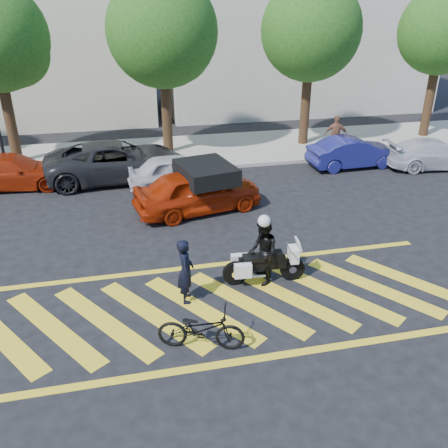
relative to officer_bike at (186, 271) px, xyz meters
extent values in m
plane|color=black|center=(0.87, -0.45, -0.81)|extent=(90.00, 90.00, 0.00)
cube|color=#9E998E|center=(0.87, 11.55, -0.74)|extent=(60.00, 5.00, 0.15)
cube|color=yellow|center=(-4.13, -0.45, -0.81)|extent=(2.43, 3.21, 0.01)
cube|color=yellow|center=(-3.03, -0.45, -0.81)|extent=(2.43, 3.21, 0.01)
cube|color=yellow|center=(-1.93, -0.45, -0.81)|extent=(2.43, 3.21, 0.01)
cube|color=yellow|center=(-0.83, -0.45, -0.81)|extent=(2.43, 3.21, 0.01)
cube|color=yellow|center=(0.27, -0.45, -0.81)|extent=(2.43, 3.21, 0.01)
cube|color=yellow|center=(1.37, -0.45, -0.81)|extent=(2.43, 3.21, 0.01)
cube|color=yellow|center=(2.47, -0.45, -0.81)|extent=(2.43, 3.21, 0.01)
cube|color=yellow|center=(3.57, -0.45, -0.81)|extent=(2.43, 3.21, 0.01)
cube|color=yellow|center=(4.67, -0.45, -0.81)|extent=(2.43, 3.21, 0.01)
cube|color=yellow|center=(5.77, -0.45, -0.81)|extent=(2.43, 3.21, 0.01)
cube|color=yellow|center=(0.87, -2.35, -0.81)|extent=(12.00, 0.20, 0.01)
cube|color=yellow|center=(0.87, 1.45, -0.81)|extent=(12.00, 0.20, 0.01)
cube|color=beige|center=(-7.13, 20.55, 4.19)|extent=(16.00, 8.00, 10.00)
cube|color=beige|center=(9.87, 20.55, 4.69)|extent=(16.00, 8.00, 11.00)
cylinder|color=black|center=(-5.63, 11.55, 1.19)|extent=(0.44, 0.44, 4.00)
sphere|color=#1B4F15|center=(-5.03, 11.85, 3.71)|extent=(2.73, 2.73, 2.73)
cylinder|color=black|center=(0.87, 11.55, 1.19)|extent=(0.44, 0.44, 4.00)
sphere|color=#1B4F15|center=(0.87, 11.55, 4.45)|extent=(4.60, 4.60, 4.60)
sphere|color=#1B4F15|center=(1.47, 11.85, 3.76)|extent=(2.99, 2.99, 2.99)
cylinder|color=black|center=(7.37, 11.55, 1.19)|extent=(0.44, 0.44, 4.00)
sphere|color=#1B4F15|center=(7.37, 11.55, 4.40)|extent=(4.40, 4.40, 4.40)
sphere|color=#1B4F15|center=(7.97, 11.85, 3.74)|extent=(2.86, 2.86, 2.86)
cylinder|color=black|center=(13.87, 11.55, 1.19)|extent=(0.44, 0.44, 4.00)
sphere|color=#1B4F15|center=(13.87, 11.55, 4.29)|extent=(4.00, 4.00, 4.00)
sphere|color=#1B4F15|center=(14.47, 11.85, 3.69)|extent=(2.60, 2.60, 2.60)
cylinder|color=black|center=(-5.63, 9.35, 0.79)|extent=(0.12, 0.12, 3.20)
imported|color=black|center=(0.00, 0.00, 0.00)|extent=(0.44, 0.63, 1.62)
imported|color=black|center=(0.05, -1.75, -0.34)|extent=(1.91, 1.13, 0.95)
cylinder|color=black|center=(1.30, 0.43, -0.50)|extent=(0.64, 0.18, 0.63)
cylinder|color=silver|center=(1.30, 0.43, -0.50)|extent=(0.20, 0.17, 0.19)
cylinder|color=black|center=(2.78, 0.32, -0.50)|extent=(0.64, 0.18, 0.63)
cylinder|color=silver|center=(2.78, 0.32, -0.50)|extent=(0.20, 0.17, 0.19)
cube|color=black|center=(2.00, 0.38, -0.26)|extent=(1.20, 0.33, 0.29)
cube|color=black|center=(2.28, 0.36, -0.07)|extent=(0.45, 0.31, 0.21)
cube|color=black|center=(1.76, 0.40, -0.09)|extent=(0.54, 0.36, 0.11)
cube|color=silver|center=(2.78, 0.32, -0.07)|extent=(0.24, 0.41, 0.38)
cube|color=silver|center=(1.47, 0.66, -0.29)|extent=(0.44, 0.20, 0.36)
cube|color=silver|center=(1.44, 0.17, -0.29)|extent=(0.44, 0.20, 0.36)
imported|color=black|center=(1.99, 0.38, 0.06)|extent=(0.71, 0.89, 1.73)
imported|color=#9F2207|center=(1.15, 5.09, -0.08)|extent=(4.53, 2.57, 1.45)
imported|color=maroon|center=(-5.33, 8.75, -0.18)|extent=(4.45, 2.07, 1.26)
imported|color=black|center=(-1.44, 8.75, -0.05)|extent=(5.60, 2.83, 1.52)
imported|color=silver|center=(0.77, 7.43, -0.18)|extent=(3.83, 1.79, 1.27)
imported|color=navy|center=(8.29, 8.15, -0.18)|extent=(3.90, 1.52, 1.27)
imported|color=#B6B7BE|center=(11.57, 7.35, -0.21)|extent=(4.29, 2.08, 1.20)
imported|color=brown|center=(8.10, 9.55, 0.20)|extent=(1.10, 0.75, 1.73)
camera|label=1|loc=(-1.16, -9.44, 5.84)|focal=38.00mm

